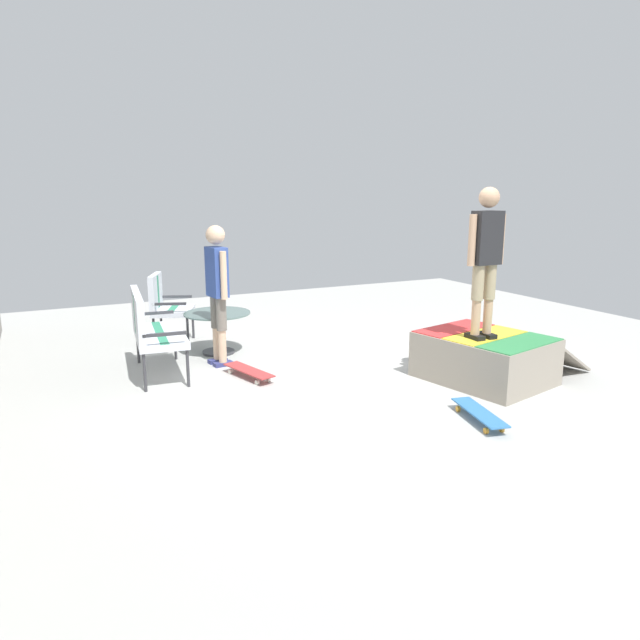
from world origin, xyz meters
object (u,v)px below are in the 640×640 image
at_px(patio_chair_near_house, 165,302).
at_px(patio_table, 218,324).
at_px(patio_bench, 150,326).
at_px(person_skater, 486,252).
at_px(skate_ramp, 486,357).
at_px(skateboard_by_bench, 249,371).
at_px(skateboard_spare, 479,413).
at_px(person_watching, 217,284).

height_order(patio_chair_near_house, patio_table, patio_chair_near_house).
bearing_deg(patio_bench, person_skater, -121.30).
bearing_deg(skate_ramp, patio_chair_near_house, 42.01).
distance_m(patio_bench, skateboard_by_bench, 1.30).
bearing_deg(person_skater, skateboard_spare, 139.31).
distance_m(patio_bench, patio_table, 1.18).
xyz_separation_m(patio_table, person_watching, (-0.53, 0.13, 0.64)).
bearing_deg(skateboard_spare, skateboard_by_bench, 34.52).
xyz_separation_m(patio_bench, patio_chair_near_house, (1.45, -0.47, -0.00)).
height_order(patio_bench, person_skater, person_skater).
distance_m(patio_bench, person_watching, 0.97).
relative_size(person_watching, skateboard_spare, 2.15).
relative_size(patio_bench, skateboard_spare, 1.57).
relative_size(skate_ramp, patio_table, 2.30).
xyz_separation_m(person_watching, skateboard_by_bench, (-0.68, -0.15, -0.96)).
relative_size(patio_table, person_watching, 0.51).
height_order(person_watching, skateboard_spare, person_watching).
relative_size(patio_bench, patio_table, 1.44).
height_order(patio_table, person_watching, person_watching).
bearing_deg(patio_bench, skateboard_spare, -138.20).
xyz_separation_m(skate_ramp, person_watching, (1.98, 2.63, 0.77)).
relative_size(patio_chair_near_house, person_watching, 0.58).
relative_size(skate_ramp, person_watching, 1.17).
height_order(patio_table, person_skater, person_skater).
xyz_separation_m(skate_ramp, skateboard_by_bench, (1.29, 2.48, -0.19)).
distance_m(patio_bench, person_skater, 3.97).
height_order(skateboard_by_bench, skateboard_spare, same).
relative_size(patio_chair_near_house, skateboard_by_bench, 1.24).
distance_m(patio_table, skateboard_spare, 3.82).
bearing_deg(person_watching, skateboard_by_bench, -167.99).
bearing_deg(patio_table, skate_ramp, -135.12).
height_order(skate_ramp, skateboard_by_bench, skate_ramp).
xyz_separation_m(patio_bench, patio_table, (0.60, -1.00, -0.21)).
bearing_deg(skate_ramp, person_skater, 117.54).
xyz_separation_m(patio_chair_near_house, patio_table, (-0.85, -0.53, -0.21)).
distance_m(skate_ramp, patio_bench, 3.99).
xyz_separation_m(patio_chair_near_house, skateboard_by_bench, (-2.06, -0.54, -0.53)).
distance_m(person_skater, skateboard_spare, 1.83).
bearing_deg(skate_ramp, patio_table, 44.88).
distance_m(patio_bench, patio_chair_near_house, 1.53).
bearing_deg(person_watching, skate_ramp, -126.98).
distance_m(person_watching, person_skater, 3.24).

